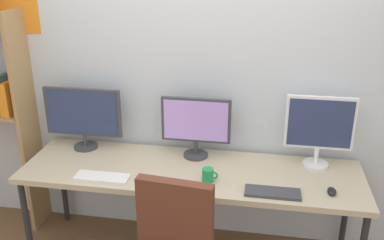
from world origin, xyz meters
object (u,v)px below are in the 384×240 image
(monitor_right, at_px, (319,127))
(computer_mouse, at_px, (332,191))
(monitor_left, at_px, (83,115))
(desk, at_px, (191,176))
(monitor_center, at_px, (196,124))
(keyboard_right, at_px, (273,193))
(coffee_mug, at_px, (208,175))
(keyboard_left, at_px, (102,177))

(monitor_right, relative_size, computer_mouse, 5.33)
(monitor_left, distance_m, computer_mouse, 1.84)
(monitor_left, bearing_deg, computer_mouse, -11.85)
(desk, bearing_deg, monitor_center, 90.00)
(keyboard_right, bearing_deg, coffee_mug, 167.63)
(coffee_mug, bearing_deg, desk, 135.55)
(monitor_left, height_order, monitor_center, monitor_left)
(desk, distance_m, keyboard_right, 0.61)
(keyboard_left, relative_size, keyboard_right, 1.05)
(desk, height_order, keyboard_left, keyboard_left)
(monitor_right, distance_m, coffee_mug, 0.83)
(monitor_center, relative_size, keyboard_left, 1.38)
(monitor_right, bearing_deg, keyboard_left, -162.66)
(desk, xyz_separation_m, keyboard_left, (-0.56, -0.23, 0.06))
(monitor_right, relative_size, keyboard_left, 1.41)
(monitor_right, relative_size, coffee_mug, 4.82)
(computer_mouse, bearing_deg, monitor_right, 100.42)
(monitor_center, height_order, keyboard_right, monitor_center)
(desk, xyz_separation_m, monitor_right, (0.86, 0.21, 0.34))
(keyboard_right, bearing_deg, monitor_left, 162.66)
(desk, height_order, coffee_mug, coffee_mug)
(monitor_right, bearing_deg, coffee_mug, -153.91)
(keyboard_right, distance_m, computer_mouse, 0.37)
(keyboard_left, distance_m, coffee_mug, 0.71)
(computer_mouse, bearing_deg, monitor_left, 168.15)
(desk, height_order, monitor_center, monitor_center)
(desk, bearing_deg, computer_mouse, -9.91)
(coffee_mug, bearing_deg, keyboard_right, -12.37)
(desk, xyz_separation_m, coffee_mug, (0.14, -0.14, 0.09))
(monitor_right, bearing_deg, keyboard_right, -123.82)
(monitor_center, xyz_separation_m, monitor_right, (0.86, 0.00, 0.04))
(keyboard_left, relative_size, computer_mouse, 3.78)
(desk, bearing_deg, monitor_left, 166.07)
(monitor_left, distance_m, keyboard_right, 1.51)
(monitor_right, bearing_deg, desk, -166.08)
(monitor_center, relative_size, computer_mouse, 5.22)
(monitor_center, height_order, monitor_right, monitor_right)
(keyboard_left, distance_m, keyboard_right, 1.12)
(keyboard_right, height_order, computer_mouse, computer_mouse)
(monitor_left, distance_m, coffee_mug, 1.08)
(monitor_left, height_order, keyboard_left, monitor_left)
(keyboard_left, bearing_deg, coffee_mug, 7.47)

